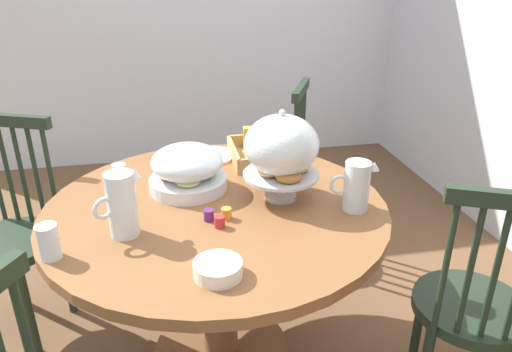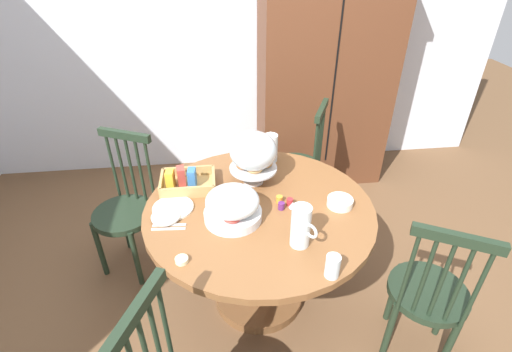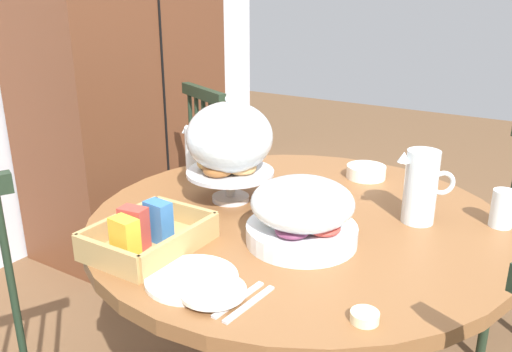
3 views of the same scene
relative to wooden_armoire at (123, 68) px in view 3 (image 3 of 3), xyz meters
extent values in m
cube|color=brown|center=(0.00, 0.00, -0.03)|extent=(1.10, 0.56, 1.90)
cube|color=black|center=(0.00, -0.28, 0.06)|extent=(0.01, 0.01, 1.52)
cylinder|color=brown|center=(-0.75, -1.48, -0.26)|extent=(1.25, 1.25, 0.04)
cylinder|color=brown|center=(-0.75, -1.48, -0.60)|extent=(0.14, 0.14, 0.63)
cylinder|color=#1E2D1E|center=(0.06, -1.92, -0.53)|extent=(0.40, 0.40, 0.04)
cylinder|color=#1E2D1E|center=(0.25, -1.86, -0.76)|extent=(0.04, 0.04, 0.45)
cylinder|color=#1E2D1E|center=(0.01, -1.73, -0.76)|extent=(0.04, 0.04, 0.45)
cylinder|color=#1E2D1E|center=(-0.13, -1.97, -0.76)|extent=(0.04, 0.04, 0.45)
cylinder|color=#1E2D1E|center=(-0.14, -1.99, -0.29)|extent=(0.02, 0.02, 0.48)
cylinder|color=#1E2D1E|center=(-0.36, -0.64, -0.53)|extent=(0.40, 0.40, 0.04)
cylinder|color=#1E2D1E|center=(-0.42, -0.45, -0.76)|extent=(0.04, 0.04, 0.45)
cylinder|color=#1E2D1E|center=(-0.54, -0.70, -0.76)|extent=(0.04, 0.04, 0.45)
cylinder|color=#1E2D1E|center=(-0.17, -0.57, -0.76)|extent=(0.04, 0.04, 0.45)
cylinder|color=#1E2D1E|center=(-0.29, -0.82, -0.76)|extent=(0.04, 0.04, 0.45)
cylinder|color=#1E2D1E|center=(-0.15, -0.58, -0.29)|extent=(0.02, 0.02, 0.48)
cylinder|color=#1E2D1E|center=(-0.18, -0.64, -0.29)|extent=(0.02, 0.02, 0.48)
cylinder|color=#1E2D1E|center=(-0.21, -0.70, -0.29)|extent=(0.02, 0.02, 0.48)
cylinder|color=#1E2D1E|center=(-0.24, -0.77, -0.29)|extent=(0.02, 0.02, 0.48)
cylinder|color=#1E2D1E|center=(-0.27, -0.83, -0.29)|extent=(0.02, 0.02, 0.48)
cube|color=#1E2D1E|center=(-0.21, -0.70, -0.03)|extent=(0.19, 0.34, 0.05)
cylinder|color=#1E2D1E|center=(-1.40, -1.00, -0.29)|extent=(0.02, 0.02, 0.48)
cylinder|color=silver|center=(-0.76, -1.23, -0.24)|extent=(0.12, 0.12, 0.02)
cylinder|color=silver|center=(-0.76, -1.23, -0.20)|extent=(0.03, 0.03, 0.09)
cylinder|color=silver|center=(-0.76, -1.23, -0.15)|extent=(0.28, 0.28, 0.01)
torus|color=#B27033|center=(-0.69, -1.22, -0.12)|extent=(0.10, 0.10, 0.03)
torus|color=#D19347|center=(-0.77, -1.17, -0.12)|extent=(0.10, 0.10, 0.03)
torus|color=#935628|center=(-0.81, -1.22, -0.12)|extent=(0.10, 0.10, 0.03)
torus|color=tan|center=(-0.75, -1.27, -0.12)|extent=(0.10, 0.10, 0.03)
ellipsoid|color=silver|center=(-0.76, -1.23, -0.03)|extent=(0.27, 0.27, 0.22)
sphere|color=silver|center=(-0.76, -1.23, 0.09)|extent=(0.02, 0.02, 0.02)
cylinder|color=silver|center=(-0.90, -1.56, -0.22)|extent=(0.30, 0.30, 0.05)
ellipsoid|color=beige|center=(-0.83, -1.57, -0.18)|extent=(0.09, 0.09, 0.03)
ellipsoid|color=#8CBF59|center=(-0.89, -1.50, -0.18)|extent=(0.09, 0.09, 0.03)
ellipsoid|color=#6B2D4C|center=(-0.97, -1.57, -0.18)|extent=(0.09, 0.09, 0.03)
ellipsoid|color=#CC3D33|center=(-0.91, -1.63, -0.18)|extent=(0.09, 0.09, 0.03)
ellipsoid|color=silver|center=(-0.90, -1.56, -0.13)|extent=(0.28, 0.28, 0.13)
cylinder|color=silver|center=(-0.62, -0.99, -0.15)|extent=(0.09, 0.09, 0.18)
cylinder|color=orange|center=(-0.62, -0.99, -0.18)|extent=(0.08, 0.08, 0.12)
cone|color=silver|center=(-0.61, -0.94, -0.08)|extent=(0.04, 0.04, 0.03)
torus|color=silver|center=(-0.63, -1.05, -0.14)|extent=(0.02, 0.08, 0.07)
cylinder|color=silver|center=(-0.60, -1.79, -0.14)|extent=(0.09, 0.09, 0.22)
cylinder|color=white|center=(-0.60, -1.79, -0.17)|extent=(0.08, 0.08, 0.15)
cone|color=silver|center=(-0.63, -1.74, -0.04)|extent=(0.05, 0.05, 0.03)
torus|color=silver|center=(-0.56, -1.84, -0.12)|extent=(0.05, 0.07, 0.07)
cube|color=tan|center=(-1.14, -1.24, -0.24)|extent=(0.30, 0.22, 0.01)
cube|color=tan|center=(-1.14, -1.35, -0.21)|extent=(0.30, 0.02, 0.07)
cube|color=tan|center=(-1.14, -1.13, -0.21)|extent=(0.30, 0.02, 0.07)
cube|color=tan|center=(-1.29, -1.24, -0.21)|extent=(0.02, 0.22, 0.07)
cube|color=tan|center=(-0.99, -1.24, -0.21)|extent=(0.02, 0.22, 0.07)
cube|color=gold|center=(-1.24, -1.25, -0.18)|extent=(0.05, 0.07, 0.11)
cube|color=#B23D33|center=(-1.18, -1.22, -0.18)|extent=(0.05, 0.08, 0.11)
cube|color=#336BAD|center=(-1.11, -1.25, -0.18)|extent=(0.05, 0.07, 0.11)
cylinder|color=white|center=(-1.22, -1.44, -0.24)|extent=(0.22, 0.22, 0.01)
cylinder|color=white|center=(-1.25, -1.53, -0.23)|extent=(0.15, 0.15, 0.01)
cylinder|color=white|center=(-0.31, -1.52, -0.22)|extent=(0.14, 0.14, 0.04)
cylinder|color=silver|center=(-0.50, -2.00, -0.19)|extent=(0.06, 0.06, 0.11)
cylinder|color=beige|center=(-1.15, -1.84, -0.23)|extent=(0.06, 0.06, 0.02)
cylinder|color=#B7282D|center=(-0.58, -1.48, -0.22)|extent=(0.04, 0.04, 0.04)
cylinder|color=orange|center=(-0.64, -1.45, -0.22)|extent=(0.04, 0.04, 0.04)
cylinder|color=#5B2366|center=(-0.64, -1.51, -0.22)|extent=(0.04, 0.04, 0.04)
cube|color=silver|center=(-1.23, -1.58, -0.24)|extent=(0.17, 0.03, 0.01)
cube|color=silver|center=(-1.23, -1.61, -0.24)|extent=(0.17, 0.03, 0.01)
cube|color=silver|center=(-1.21, -1.30, -0.24)|extent=(0.17, 0.03, 0.01)
camera|label=1|loc=(0.81, -1.63, 0.57)|focal=33.69mm
camera|label=2|loc=(-0.96, -3.09, 1.01)|focal=26.39mm
camera|label=3|loc=(-2.05, -2.15, 0.40)|focal=37.03mm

